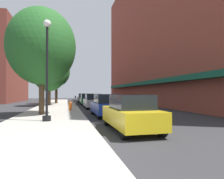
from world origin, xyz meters
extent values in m
plane|color=#2D2D30|center=(4.00, 18.00, 0.00)|extent=(90.00, 90.00, 0.00)
cube|color=#A8A399|center=(0.00, 19.00, 0.06)|extent=(4.80, 50.00, 0.12)
cube|color=brown|center=(15.00, 22.00, 11.64)|extent=(6.00, 40.00, 23.28)
cube|color=#144C38|center=(11.65, 22.00, 3.10)|extent=(0.90, 34.00, 0.50)
cube|color=brown|center=(-11.00, 37.00, 7.45)|extent=(6.00, 18.00, 14.90)
cylinder|color=black|center=(0.00, 7.17, 0.27)|extent=(0.48, 0.48, 0.30)
cylinder|color=black|center=(0.00, 7.17, 3.02)|extent=(0.14, 0.14, 5.20)
sphere|color=silver|center=(0.00, 7.17, 5.80)|extent=(0.44, 0.44, 0.44)
cylinder|color=#E05614|center=(1.46, 13.84, 0.43)|extent=(0.26, 0.26, 0.62)
sphere|color=#E05614|center=(1.46, 13.84, 0.79)|extent=(0.24, 0.24, 0.24)
cylinder|color=#E05614|center=(1.60, 13.84, 0.52)|extent=(0.12, 0.10, 0.10)
cylinder|color=slate|center=(2.05, 16.50, 0.65)|extent=(0.06, 0.06, 1.05)
cube|color=#33383D|center=(2.05, 16.50, 1.30)|extent=(0.14, 0.09, 0.26)
cylinder|color=#4C3823|center=(-1.14, 22.23, 1.49)|extent=(0.40, 0.40, 2.74)
ellipsoid|color=#235B23|center=(-1.14, 22.23, 4.54)|extent=(4.48, 4.48, 5.15)
cylinder|color=#422D1E|center=(-0.44, 26.74, 1.85)|extent=(0.40, 0.40, 3.46)
ellipsoid|color=#235B23|center=(-0.44, 26.74, 5.15)|extent=(4.19, 4.19, 4.82)
cylinder|color=#4C3823|center=(-0.72, 10.86, 1.75)|extent=(0.40, 0.40, 3.26)
ellipsoid|color=#235B23|center=(-0.72, 10.86, 5.29)|extent=(5.09, 5.09, 5.86)
cylinder|color=black|center=(3.22, 5.60, 0.32)|extent=(0.22, 0.64, 0.64)
cylinder|color=black|center=(4.78, 5.60, 0.32)|extent=(0.22, 0.64, 0.64)
cylinder|color=black|center=(3.22, 2.40, 0.32)|extent=(0.22, 0.64, 0.64)
cylinder|color=black|center=(4.78, 2.40, 0.32)|extent=(0.22, 0.64, 0.64)
cube|color=gold|center=(4.00, 4.00, 0.64)|extent=(1.80, 4.30, 0.76)
cube|color=black|center=(4.00, 3.85, 1.34)|extent=(1.56, 2.20, 0.64)
cylinder|color=black|center=(3.22, 11.24, 0.32)|extent=(0.22, 0.64, 0.64)
cylinder|color=black|center=(4.78, 11.24, 0.32)|extent=(0.22, 0.64, 0.64)
cylinder|color=black|center=(3.22, 8.04, 0.32)|extent=(0.22, 0.64, 0.64)
cylinder|color=black|center=(4.78, 8.04, 0.32)|extent=(0.22, 0.64, 0.64)
cube|color=#1E389E|center=(4.00, 9.64, 0.64)|extent=(1.80, 4.30, 0.76)
cube|color=black|center=(4.00, 9.49, 1.34)|extent=(1.56, 2.20, 0.64)
cylinder|color=black|center=(3.22, 18.61, 0.32)|extent=(0.22, 0.64, 0.64)
cylinder|color=black|center=(4.78, 18.61, 0.32)|extent=(0.22, 0.64, 0.64)
cylinder|color=black|center=(3.22, 15.41, 0.32)|extent=(0.22, 0.64, 0.64)
cylinder|color=black|center=(4.78, 15.41, 0.32)|extent=(0.22, 0.64, 0.64)
cube|color=#B2B2BA|center=(4.00, 17.01, 0.64)|extent=(1.80, 4.30, 0.76)
cube|color=black|center=(4.00, 16.86, 1.34)|extent=(1.56, 2.20, 0.64)
cylinder|color=black|center=(3.22, 25.49, 0.32)|extent=(0.22, 0.64, 0.64)
cylinder|color=black|center=(4.78, 25.49, 0.32)|extent=(0.22, 0.64, 0.64)
cylinder|color=black|center=(3.22, 22.29, 0.32)|extent=(0.22, 0.64, 0.64)
cylinder|color=black|center=(4.78, 22.29, 0.32)|extent=(0.22, 0.64, 0.64)
cube|color=#196638|center=(4.00, 23.89, 0.64)|extent=(1.80, 4.30, 0.76)
cube|color=black|center=(4.00, 23.74, 1.34)|extent=(1.56, 2.20, 0.64)
cylinder|color=black|center=(3.22, 31.69, 0.32)|extent=(0.22, 0.64, 0.64)
cylinder|color=black|center=(4.78, 31.69, 0.32)|extent=(0.22, 0.64, 0.64)
cylinder|color=black|center=(3.22, 28.49, 0.32)|extent=(0.22, 0.64, 0.64)
cylinder|color=black|center=(4.78, 28.49, 0.32)|extent=(0.22, 0.64, 0.64)
cube|color=black|center=(4.00, 30.09, 0.64)|extent=(1.80, 4.30, 0.76)
cube|color=black|center=(4.00, 29.94, 1.34)|extent=(1.56, 2.20, 0.64)
camera|label=1|loc=(1.11, -4.51, 1.74)|focal=30.72mm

